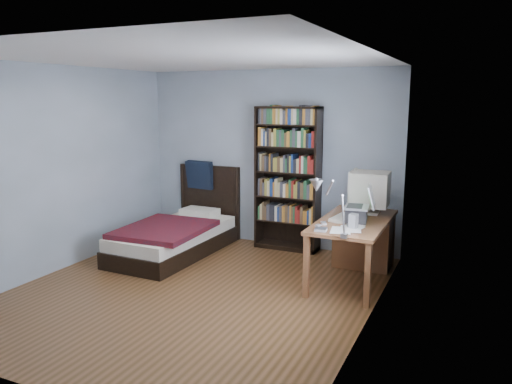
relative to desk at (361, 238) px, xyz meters
The scene contains 14 objects.
room 2.25m from the desk, 134.99° to the right, with size 4.20×4.24×2.50m.
desk is the anchor object (origin of this frame).
crt_monitor 0.61m from the desk, ahead, with size 0.47×0.43×0.52m.
laptop 0.65m from the desk, 83.04° to the right, with size 0.39×0.38×0.42m.
desk_lamp 1.80m from the desk, 91.29° to the right, with size 0.25×0.56×0.66m.
keyboard 0.56m from the desk, 106.85° to the right, with size 0.17×0.44×0.03m, color #B6AF98.
speaker 0.89m from the desk, 83.95° to the right, with size 0.08×0.08×0.16m, color gray.
soda_can 0.46m from the desk, 114.01° to the right, with size 0.07×0.07×0.13m, color #083B1A.
mouse 0.36m from the desk, 105.45° to the right, with size 0.07×0.11×0.04m, color silver.
phone_silver 0.85m from the desk, 109.40° to the right, with size 0.05×0.10×0.02m, color silver.
phone_grey 0.96m from the desk, 108.28° to the right, with size 0.04×0.08×0.02m, color gray.
external_drive 1.10m from the desk, 101.10° to the right, with size 0.12×0.12×0.03m, color gray.
bookshelf 1.37m from the desk, 158.22° to the left, with size 0.90×0.30×1.99m.
bed 2.50m from the desk, behind, with size 1.07×2.04×1.16m.
Camera 1 is at (2.80, -4.45, 2.10)m, focal length 35.00 mm.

